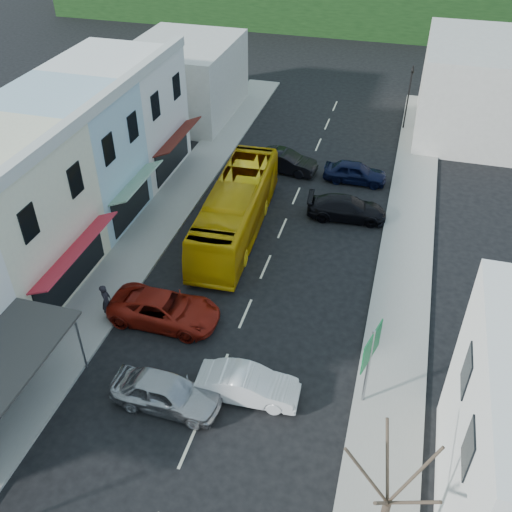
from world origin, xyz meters
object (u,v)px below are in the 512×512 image
(bus, at_px, (236,210))
(street_tree, at_px, (387,503))
(car_red, at_px, (165,310))
(traffic_signal, at_px, (408,98))
(car_white, at_px, (248,385))
(car_silver, at_px, (167,394))
(pedestrian_left, at_px, (107,302))
(direction_sign, at_px, (368,368))

(bus, distance_m, street_tree, 20.16)
(car_red, bearing_deg, traffic_signal, -19.93)
(car_red, relative_size, street_tree, 0.66)
(bus, relative_size, car_red, 2.52)
(car_white, bearing_deg, bus, 16.34)
(traffic_signal, bearing_deg, car_red, 56.29)
(car_silver, distance_m, car_red, 5.24)
(bus, relative_size, car_silver, 2.64)
(car_white, relative_size, traffic_signal, 0.84)
(street_tree, distance_m, traffic_signal, 35.17)
(bus, distance_m, pedestrian_left, 9.78)
(bus, height_order, pedestrian_left, bus)
(pedestrian_left, bearing_deg, car_red, -97.67)
(car_silver, distance_m, street_tree, 10.40)
(traffic_signal, bearing_deg, bus, 50.71)
(street_tree, bearing_deg, pedestrian_left, 149.34)
(car_red, bearing_deg, car_silver, -155.75)
(direction_sign, bearing_deg, car_white, -152.48)
(bus, height_order, car_red, bus)
(bus, height_order, car_silver, bus)
(car_white, distance_m, direction_sign, 5.10)
(pedestrian_left, xyz_separation_m, direction_sign, (12.90, -1.88, 1.11))
(car_red, xyz_separation_m, pedestrian_left, (-2.83, -0.55, 0.30))
(car_silver, distance_m, pedestrian_left, 6.52)
(car_white, distance_m, traffic_signal, 30.09)
(bus, relative_size, car_white, 2.64)
(car_red, relative_size, pedestrian_left, 2.71)
(car_silver, xyz_separation_m, direction_sign, (7.96, 2.37, 1.41))
(car_silver, bearing_deg, street_tree, -112.67)
(bus, distance_m, car_silver, 13.27)
(car_white, xyz_separation_m, pedestrian_left, (-8.10, 2.90, 0.30))
(bus, distance_m, car_red, 8.51)
(bus, bearing_deg, car_white, -73.38)
(direction_sign, bearing_deg, pedestrian_left, -172.78)
(car_red, bearing_deg, direction_sign, -102.99)
(car_white, relative_size, car_red, 0.96)
(pedestrian_left, relative_size, traffic_signal, 0.33)
(car_red, bearing_deg, bus, -6.74)
(car_silver, distance_m, direction_sign, 8.43)
(car_silver, xyz_separation_m, pedestrian_left, (-4.94, 4.25, 0.30))
(car_red, xyz_separation_m, direction_sign, (10.07, -2.43, 1.41))
(car_silver, height_order, car_white, same)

